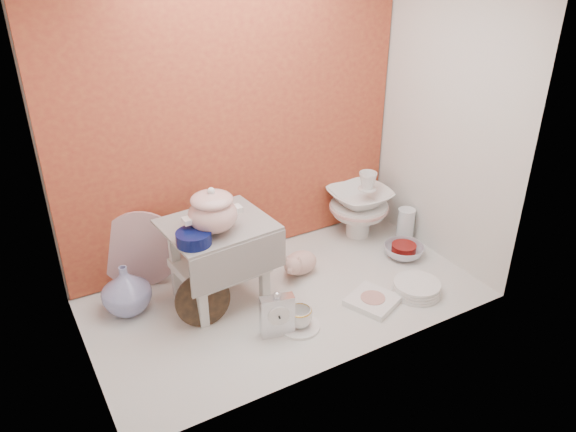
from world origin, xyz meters
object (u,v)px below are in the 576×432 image
at_px(mantel_clock, 277,314).
at_px(crystal_bowl, 404,251).
at_px(soup_tureen, 212,210).
at_px(porcelain_tower, 359,205).
at_px(dinner_plate_stack, 417,288).
at_px(plush_pig, 300,262).
at_px(step_stool, 219,262).
at_px(gold_rim_teacup, 300,317).
at_px(floral_platter, 140,250).
at_px(blue_white_vase, 126,289).

relative_size(mantel_clock, crystal_bowl, 1.01).
distance_m(soup_tureen, porcelain_tower, 1.04).
height_order(dinner_plate_stack, porcelain_tower, porcelain_tower).
bearing_deg(plush_pig, step_stool, 168.20).
relative_size(gold_rim_teacup, dinner_plate_stack, 0.47).
bearing_deg(soup_tureen, plush_pig, 7.28).
bearing_deg(porcelain_tower, gold_rim_teacup, -142.37).
distance_m(floral_platter, plush_pig, 0.78).
height_order(floral_platter, plush_pig, floral_platter).
bearing_deg(crystal_bowl, plush_pig, 167.02).
xyz_separation_m(mantel_clock, gold_rim_teacup, (0.11, -0.01, -0.05)).
xyz_separation_m(crystal_bowl, porcelain_tower, (-0.07, 0.31, 0.16)).
bearing_deg(porcelain_tower, floral_platter, 174.40).
xyz_separation_m(floral_platter, porcelain_tower, (1.20, -0.12, -0.01)).
bearing_deg(porcelain_tower, blue_white_vase, -177.69).
bearing_deg(crystal_bowl, mantel_clock, -165.84).
height_order(crystal_bowl, porcelain_tower, porcelain_tower).
bearing_deg(mantel_clock, blue_white_vase, 150.40).
distance_m(soup_tureen, gold_rim_teacup, 0.60).
distance_m(plush_pig, porcelain_tower, 0.53).
xyz_separation_m(plush_pig, gold_rim_teacup, (-0.22, -0.36, -0.01)).
distance_m(dinner_plate_stack, porcelain_tower, 0.63).
bearing_deg(floral_platter, mantel_clock, -59.47).
relative_size(soup_tureen, porcelain_tower, 0.66).
relative_size(step_stool, crystal_bowl, 2.19).
distance_m(floral_platter, blue_white_vase, 0.22).
xyz_separation_m(blue_white_vase, plush_pig, (0.83, -0.13, -0.05)).
bearing_deg(gold_rim_teacup, dinner_plate_stack, -5.25).
relative_size(soup_tureen, crystal_bowl, 1.20).
bearing_deg(soup_tureen, blue_white_vase, 152.41).
height_order(floral_platter, gold_rim_teacup, floral_platter).
xyz_separation_m(floral_platter, blue_white_vase, (-0.12, -0.17, -0.08)).
distance_m(soup_tureen, floral_platter, 0.53).
relative_size(soup_tureen, plush_pig, 1.12).
relative_size(plush_pig, porcelain_tower, 0.59).
bearing_deg(plush_pig, gold_rim_teacup, -132.37).
distance_m(gold_rim_teacup, porcelain_tower, 0.90).
bearing_deg(mantel_clock, dinner_plate_stack, 8.65).
height_order(soup_tureen, dinner_plate_stack, soup_tureen).
bearing_deg(soup_tureen, mantel_clock, -63.74).
xyz_separation_m(floral_platter, plush_pig, (0.71, -0.30, -0.13)).
bearing_deg(blue_white_vase, dinner_plate_stack, -24.05).
xyz_separation_m(step_stool, dinner_plate_stack, (0.82, -0.42, -0.17)).
xyz_separation_m(dinner_plate_stack, crystal_bowl, (0.16, 0.29, 0.00)).
height_order(step_stool, mantel_clock, step_stool).
xyz_separation_m(soup_tureen, blue_white_vase, (-0.36, 0.19, -0.39)).
distance_m(blue_white_vase, dinner_plate_stack, 1.35).
bearing_deg(dinner_plate_stack, porcelain_tower, 81.38).
height_order(plush_pig, dinner_plate_stack, plush_pig).
distance_m(blue_white_vase, porcelain_tower, 1.32).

